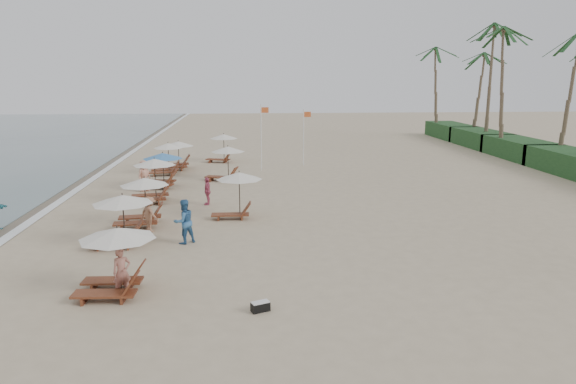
{
  "coord_description": "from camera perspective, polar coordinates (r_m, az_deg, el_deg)",
  "views": [
    {
      "loc": [
        -1.07,
        -20.48,
        6.7
      ],
      "look_at": [
        1.0,
        4.26,
        1.3
      ],
      "focal_mm": 33.1,
      "sensor_mm": 36.0,
      "label": 1
    }
  ],
  "objects": [
    {
      "name": "lounger_station_1",
      "position": [
        22.51,
        -17.75,
        -2.69
      ],
      "size": [
        2.67,
        2.42,
        2.07
      ],
      "color": "brown",
      "rests_on": "ground"
    },
    {
      "name": "wet_sand_band",
      "position": [
        33.24,
        -24.78,
        -0.5
      ],
      "size": [
        3.2,
        140.0,
        0.01
      ],
      "primitive_type": "cube",
      "color": "#6B5E4C",
      "rests_on": "ground"
    },
    {
      "name": "inland_station_0",
      "position": [
        25.54,
        -5.62,
        0.36
      ],
      "size": [
        2.56,
        2.24,
        2.22
      ],
      "color": "brown",
      "rests_on": "ground"
    },
    {
      "name": "flag_pole_far",
      "position": [
        40.76,
        1.73,
        6.21
      ],
      "size": [
        0.6,
        0.08,
        4.31
      ],
      "color": "silver",
      "rests_on": "ground"
    },
    {
      "name": "beachgoer_mid_a",
      "position": [
        22.09,
        -11.12,
        -3.13
      ],
      "size": [
        1.13,
        1.08,
        1.84
      ],
      "primitive_type": "imported",
      "rotation": [
        0.0,
        0.0,
        3.74
      ],
      "color": "#316395",
      "rests_on": "ground"
    },
    {
      "name": "duffel_bag",
      "position": [
        15.84,
        -2.98,
        -12.17
      ],
      "size": [
        0.6,
        0.45,
        0.3
      ],
      "color": "black",
      "rests_on": "ground"
    },
    {
      "name": "flag_pole_near",
      "position": [
        38.51,
        -2.86,
        6.2
      ],
      "size": [
        0.6,
        0.08,
        4.78
      ],
      "color": "silver",
      "rests_on": "ground"
    },
    {
      "name": "beachgoer_near",
      "position": [
        17.42,
        -17.42,
        -8.2
      ],
      "size": [
        0.67,
        0.59,
        1.55
      ],
      "primitive_type": "imported",
      "rotation": [
        0.0,
        0.0,
        0.48
      ],
      "color": "#A6685A",
      "rests_on": "ground"
    },
    {
      "name": "shrub_hedge",
      "position": [
        42.32,
        28.35,
        2.78
      ],
      "size": [
        3.2,
        53.0,
        1.6
      ],
      "color": "#193D1C",
      "rests_on": "ground"
    },
    {
      "name": "ground",
      "position": [
        21.58,
        -1.71,
        -5.82
      ],
      "size": [
        160.0,
        160.0,
        0.0
      ],
      "primitive_type": "plane",
      "color": "tan",
      "rests_on": "ground"
    },
    {
      "name": "lounger_station_4",
      "position": [
        33.67,
        -13.7,
        2.26
      ],
      "size": [
        2.85,
        2.44,
        2.13
      ],
      "color": "brown",
      "rests_on": "ground"
    },
    {
      "name": "foam_line",
      "position": [
        32.81,
        -22.65,
        -0.45
      ],
      "size": [
        0.5,
        140.0,
        0.02
      ],
      "primitive_type": "cube",
      "color": "white",
      "rests_on": "ground"
    },
    {
      "name": "lounger_station_6",
      "position": [
        40.07,
        -12.06,
        3.79
      ],
      "size": [
        2.77,
        2.31,
        2.07
      ],
      "color": "brown",
      "rests_on": "ground"
    },
    {
      "name": "inland_station_2",
      "position": [
        42.78,
        -7.18,
        5.06
      ],
      "size": [
        2.68,
        2.24,
        2.22
      ],
      "color": "brown",
      "rests_on": "ground"
    },
    {
      "name": "inland_station_1",
      "position": [
        35.11,
        -6.83,
        3.42
      ],
      "size": [
        2.76,
        2.24,
        2.22
      ],
      "color": "brown",
      "rests_on": "ground"
    },
    {
      "name": "beachgoer_mid_b",
      "position": [
        24.1,
        -14.65,
        -2.32
      ],
      "size": [
        1.16,
        1.12,
        1.59
      ],
      "primitive_type": "imported",
      "rotation": [
        0.0,
        0.0,
        2.42
      ],
      "color": "#9C6B4F",
      "rests_on": "ground"
    },
    {
      "name": "lounger_station_2",
      "position": [
        25.18,
        -15.58,
        -1.05
      ],
      "size": [
        2.58,
        2.22,
        2.22
      ],
      "color": "brown",
      "rests_on": "ground"
    },
    {
      "name": "lounger_station_5",
      "position": [
        38.05,
        -13.05,
        3.4
      ],
      "size": [
        2.47,
        2.05,
        2.2
      ],
      "color": "brown",
      "rests_on": "ground"
    },
    {
      "name": "beachgoer_far_b",
      "position": [
        32.75,
        -15.22,
        1.68
      ],
      "size": [
        1.01,
        1.08,
        1.85
      ],
      "primitive_type": "imported",
      "rotation": [
        0.0,
        0.0,
        0.95
      ],
      "color": "tan",
      "rests_on": "ground"
    },
    {
      "name": "lounger_station_3",
      "position": [
        29.72,
        -14.54,
        1.12
      ],
      "size": [
        2.69,
        2.29,
        2.39
      ],
      "color": "brown",
      "rests_on": "ground"
    },
    {
      "name": "beachgoer_far_a",
      "position": [
        28.57,
        -8.65,
        0.1
      ],
      "size": [
        0.47,
        0.91,
        1.49
      ],
      "primitive_type": "imported",
      "rotation": [
        0.0,
        0.0,
        4.59
      ],
      "color": "#B74965",
      "rests_on": "ground"
    },
    {
      "name": "lounger_station_0",
      "position": [
        17.47,
        -18.37,
        -6.93
      ],
      "size": [
        2.6,
        2.36,
        2.17
      ],
      "color": "brown",
      "rests_on": "ground"
    }
  ]
}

